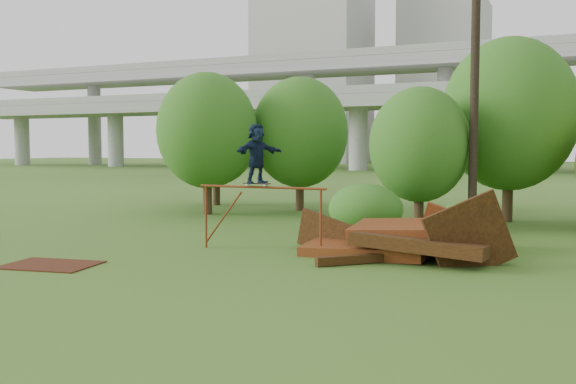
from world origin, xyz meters
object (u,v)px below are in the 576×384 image
at_px(flat_plate, 50,265).
at_px(utility_pole, 475,72).
at_px(skater, 257,153).
at_px(scrap_pile, 399,242).

relative_size(flat_plate, utility_pole, 0.20).
bearing_deg(utility_pole, skater, -126.11).
height_order(scrap_pile, skater, skater).
bearing_deg(utility_pole, flat_plate, -128.47).
height_order(flat_plate, utility_pole, utility_pole).
relative_size(skater, flat_plate, 0.75).
distance_m(skater, utility_pole, 8.17).
bearing_deg(flat_plate, utility_pole, 51.53).
xyz_separation_m(skater, flat_plate, (-3.43, -3.80, -2.57)).
xyz_separation_m(skater, utility_pole, (4.58, 6.28, 2.54)).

